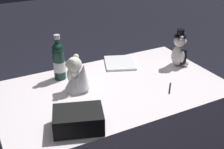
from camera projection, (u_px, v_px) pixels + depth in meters
name	position (u px, v px, depth m)	size (l,w,h in m)	color
reception_table	(112.00, 133.00, 2.20)	(1.52, 0.89, 0.76)	white
teddy_bear_groom	(180.00, 51.00, 2.29)	(0.14, 0.14, 0.29)	silver
teddy_bear_bride	(77.00, 76.00, 1.95)	(0.21, 0.20, 0.24)	white
champagne_bottle	(59.00, 61.00, 2.08)	(0.08, 0.08, 0.33)	#112F26
signing_pen	(170.00, 88.00, 2.00)	(0.10, 0.12, 0.01)	black
gift_case_black	(78.00, 120.00, 1.60)	(0.31, 0.27, 0.11)	black
guestbook	(120.00, 63.00, 2.36)	(0.23, 0.26, 0.02)	white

